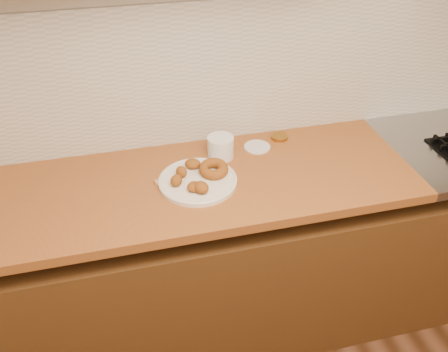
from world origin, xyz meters
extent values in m
cube|color=beige|center=(0.00, 2.00, 1.35)|extent=(4.00, 0.02, 2.70)
cube|color=#482A11|center=(0.00, 1.69, 0.39)|extent=(3.60, 0.60, 0.77)
cube|color=#935627|center=(-0.65, 1.69, 0.88)|extent=(2.30, 0.62, 0.04)
cube|color=beige|center=(0.00, 1.99, 1.20)|extent=(3.60, 0.02, 0.60)
cylinder|color=silver|center=(-0.37, 1.67, 0.91)|extent=(0.31, 0.31, 0.02)
torus|color=brown|center=(-0.30, 1.69, 0.94)|extent=(0.13, 0.13, 0.05)
ellipsoid|color=brown|center=(-0.43, 1.70, 0.94)|extent=(0.06, 0.06, 0.05)
ellipsoid|color=brown|center=(-0.45, 1.65, 0.94)|extent=(0.06, 0.07, 0.05)
ellipsoid|color=brown|center=(-0.40, 1.60, 0.93)|extent=(0.07, 0.07, 0.03)
ellipsoid|color=brown|center=(-0.37, 1.58, 0.94)|extent=(0.08, 0.08, 0.04)
ellipsoid|color=brown|center=(-0.37, 1.75, 0.94)|extent=(0.08, 0.07, 0.04)
cylinder|color=silver|center=(-0.24, 1.83, 0.95)|extent=(0.13, 0.13, 0.09)
cylinder|color=silver|center=(-0.07, 1.86, 0.90)|extent=(0.14, 0.14, 0.01)
cylinder|color=#A06F26|center=(0.05, 1.91, 0.91)|extent=(0.08, 0.08, 0.01)
cube|color=#A5854B|center=(-0.43, 1.70, 0.91)|extent=(0.20, 0.04, 0.02)
camera|label=1|loc=(-0.63, 0.21, 1.99)|focal=38.00mm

